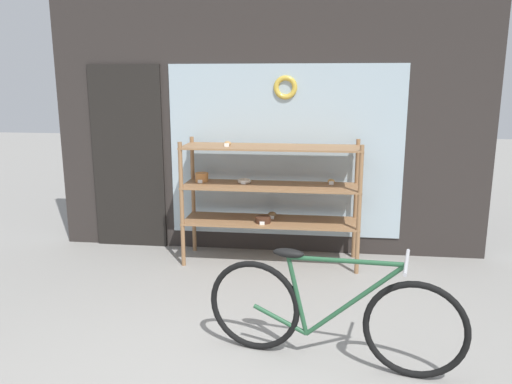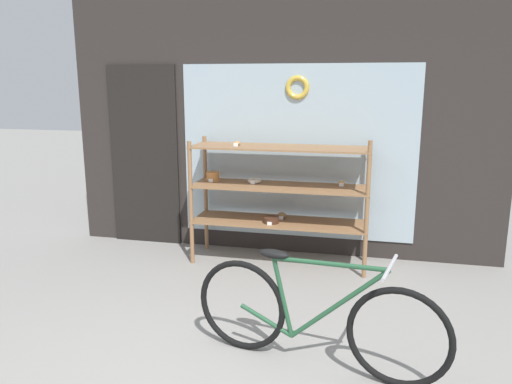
% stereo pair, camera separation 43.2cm
% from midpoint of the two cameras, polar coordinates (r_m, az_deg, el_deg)
% --- Properties ---
extents(storefront_facade, '(4.84, 0.13, 3.42)m').
position_cam_midpoint_polar(storefront_facade, '(5.55, -1.44, 9.88)').
color(storefront_facade, '#2D2826').
rests_on(storefront_facade, ground_plane).
extents(display_case, '(1.85, 0.53, 1.32)m').
position_cam_midpoint_polar(display_case, '(5.25, -0.93, 0.39)').
color(display_case, '#8E6642').
rests_on(display_case, ground_plane).
extents(bicycle, '(1.76, 0.53, 0.81)m').
position_cam_midpoint_polar(bicycle, '(3.51, 4.85, -13.77)').
color(bicycle, black).
rests_on(bicycle, ground_plane).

